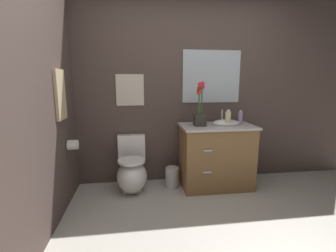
# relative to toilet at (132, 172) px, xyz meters

# --- Properties ---
(wall_back) EXTENTS (4.62, 0.05, 2.50)m
(wall_back) POSITION_rel_toilet_xyz_m (0.97, 0.30, 1.01)
(wall_back) COLOR #4C3D38
(wall_back) RESTS_ON ground_plane
(wall_left) EXTENTS (0.05, 4.37, 2.50)m
(wall_left) POSITION_rel_toilet_xyz_m (-0.74, -0.82, 1.01)
(wall_left) COLOR #4C3D38
(wall_left) RESTS_ON ground_plane
(toilet) EXTENTS (0.38, 0.59, 0.69)m
(toilet) POSITION_rel_toilet_xyz_m (0.00, 0.00, 0.00)
(toilet) COLOR white
(toilet) RESTS_ON ground_plane
(vanity_cabinet) EXTENTS (0.94, 0.56, 1.01)m
(vanity_cabinet) POSITION_rel_toilet_xyz_m (1.11, -0.03, 0.19)
(vanity_cabinet) COLOR brown
(vanity_cabinet) RESTS_ON ground_plane
(flower_vase) EXTENTS (0.14, 0.14, 0.55)m
(flower_vase) POSITION_rel_toilet_xyz_m (0.86, -0.05, 0.79)
(flower_vase) COLOR #38332D
(flower_vase) RESTS_ON vanity_cabinet
(soap_bottle) EXTENTS (0.06, 0.06, 0.18)m
(soap_bottle) POSITION_rel_toilet_xyz_m (1.44, 0.02, 0.67)
(soap_bottle) COLOR #B28CBF
(soap_bottle) RESTS_ON vanity_cabinet
(lotion_bottle) EXTENTS (0.07, 0.07, 0.21)m
(lotion_bottle) POSITION_rel_toilet_xyz_m (1.21, -0.11, 0.69)
(lotion_bottle) COLOR beige
(lotion_bottle) RESTS_ON vanity_cabinet
(trash_bin) EXTENTS (0.18, 0.18, 0.27)m
(trash_bin) POSITION_rel_toilet_xyz_m (0.52, 0.01, -0.11)
(trash_bin) COLOR #B7B7BC
(trash_bin) RESTS_ON ground_plane
(wall_poster) EXTENTS (0.36, 0.01, 0.41)m
(wall_poster) POSITION_rel_toilet_xyz_m (0.00, 0.27, 1.03)
(wall_poster) COLOR beige
(wall_mirror) EXTENTS (0.80, 0.01, 0.70)m
(wall_mirror) POSITION_rel_toilet_xyz_m (1.10, 0.27, 1.21)
(wall_mirror) COLOR #B2BCC6
(hanging_towel) EXTENTS (0.03, 0.28, 0.52)m
(hanging_towel) POSITION_rel_toilet_xyz_m (-0.70, -0.31, 1.01)
(hanging_towel) COLOR tan
(toilet_paper_roll) EXTENTS (0.11, 0.11, 0.11)m
(toilet_paper_roll) POSITION_rel_toilet_xyz_m (-0.65, -0.20, 0.44)
(toilet_paper_roll) COLOR white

